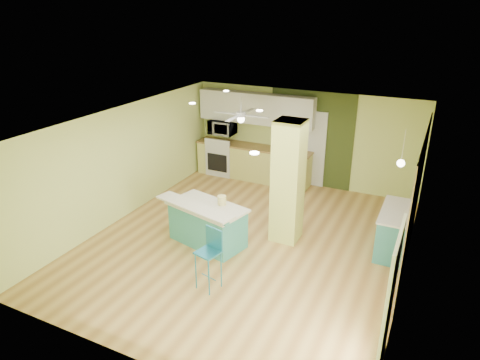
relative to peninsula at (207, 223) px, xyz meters
name	(u,v)px	position (x,y,z in m)	size (l,w,h in m)	color
floor	(247,242)	(0.70, 0.39, -0.45)	(6.00, 7.00, 0.01)	#A47339
ceiling	(248,122)	(0.70, 0.39, 2.06)	(6.00, 7.00, 0.01)	white
wall_back	(304,138)	(0.70, 3.89, 0.81)	(6.00, 0.01, 2.50)	#D1E178
wall_front	(129,284)	(0.70, -3.12, 0.81)	(6.00, 0.01, 2.50)	#D1E178
wall_left	(124,162)	(-2.30, 0.39, 0.81)	(0.01, 7.00, 2.50)	#D1E178
wall_right	(412,216)	(3.71, 0.39, 0.81)	(0.01, 7.00, 2.50)	#D1E178
wood_panel	(415,202)	(3.69, 0.99, 0.81)	(0.02, 3.40, 2.50)	#8D7250
olive_accent	(311,139)	(0.90, 3.87, 0.81)	(2.20, 0.02, 2.50)	#38451B
interior_door	(310,149)	(0.90, 3.85, 0.56)	(0.82, 0.05, 2.00)	silver
french_door	(388,308)	(3.67, -1.91, 0.61)	(0.04, 1.08, 2.10)	white
column	(288,182)	(1.35, 0.89, 0.81)	(0.55, 0.55, 2.50)	#CED864
kitchen_run	(253,162)	(-0.60, 3.59, 0.03)	(3.25, 0.63, 0.94)	#D1D06D
stove	(223,158)	(-1.55, 3.58, 0.02)	(0.76, 0.66, 1.08)	silver
upper_cabinets	(256,108)	(-0.60, 3.71, 1.51)	(3.20, 0.34, 0.80)	silver
microwave	(222,127)	(-1.55, 3.59, 0.91)	(0.70, 0.48, 0.39)	silver
ceiling_fan	(241,115)	(-0.40, 2.39, 1.64)	(1.41, 1.41, 0.61)	silver
pendant_lamp	(401,163)	(3.35, 1.14, 1.44)	(0.14, 0.14, 0.69)	white
wall_decor	(417,182)	(3.67, 1.19, 1.11)	(0.03, 0.90, 0.70)	brown
peninsula	(207,223)	(0.00, 0.00, 0.00)	(1.86, 1.32, 0.96)	teal
bar_stool	(211,249)	(0.78, -1.21, 0.28)	(0.43, 0.43, 1.08)	teal
side_counter	(394,230)	(3.40, 1.34, -0.01)	(0.57, 1.34, 0.87)	teal
fruit_bowl	(277,148)	(0.08, 3.58, 0.53)	(0.27, 0.27, 0.07)	#321E14
canister	(222,200)	(0.24, 0.19, 0.48)	(0.17, 0.17, 0.18)	yellow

